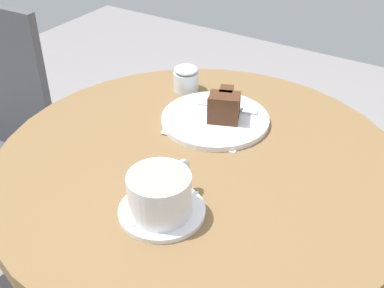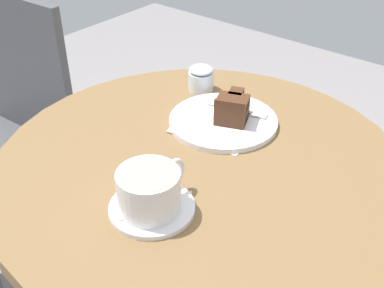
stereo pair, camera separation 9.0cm
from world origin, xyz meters
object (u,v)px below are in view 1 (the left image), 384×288
(napkin, at_px, (210,123))
(saucer, at_px, (162,211))
(teaspoon, at_px, (142,197))
(fork, at_px, (235,109))
(coffee_cup, at_px, (160,193))
(cake_slice, at_px, (224,106))
(cake_plate, at_px, (215,119))
(sugar_pot, at_px, (186,78))

(napkin, bearing_deg, saucer, -165.14)
(teaspoon, distance_m, fork, 0.34)
(saucer, distance_m, coffee_cup, 0.04)
(fork, bearing_deg, cake_slice, -110.61)
(cake_slice, distance_m, fork, 0.05)
(cake_plate, bearing_deg, coffee_cup, -166.85)
(cake_plate, relative_size, sugar_pot, 3.74)
(saucer, bearing_deg, cake_slice, 9.78)
(saucer, bearing_deg, napkin, 14.86)
(coffee_cup, bearing_deg, teaspoon, 79.69)
(cake_slice, distance_m, sugar_pot, 0.17)
(coffee_cup, xyz_separation_m, napkin, (0.29, 0.08, -0.04))
(fork, bearing_deg, teaspoon, -104.34)
(cake_plate, height_order, fork, fork)
(saucer, relative_size, cake_plate, 0.62)
(saucer, relative_size, teaspoon, 1.42)
(cake_slice, height_order, napkin, cake_slice)
(cake_slice, relative_size, fork, 0.70)
(coffee_cup, height_order, napkin, coffee_cup)
(cake_plate, distance_m, cake_slice, 0.04)
(teaspoon, xyz_separation_m, napkin, (0.28, 0.03, -0.01))
(teaspoon, bearing_deg, fork, -26.37)
(cake_slice, distance_m, napkin, 0.05)
(cake_plate, relative_size, cake_slice, 2.48)
(teaspoon, height_order, cake_plate, teaspoon)
(napkin, bearing_deg, cake_plate, -21.60)
(cake_plate, bearing_deg, sugar_pot, 55.64)
(teaspoon, xyz_separation_m, fork, (0.34, 0.00, 0.00))
(coffee_cup, distance_m, teaspoon, 0.06)
(cake_slice, height_order, fork, cake_slice)
(coffee_cup, bearing_deg, fork, 8.04)
(saucer, bearing_deg, coffee_cup, -168.57)
(fork, xyz_separation_m, napkin, (-0.06, 0.03, -0.01))
(cake_plate, height_order, cake_slice, cake_slice)
(cake_plate, bearing_deg, teaspoon, -175.05)
(coffee_cup, bearing_deg, cake_plate, 13.15)
(saucer, height_order, cake_slice, cake_slice)
(coffee_cup, xyz_separation_m, cake_plate, (0.30, 0.07, -0.04))
(teaspoon, relative_size, napkin, 0.51)
(saucer, xyz_separation_m, napkin, (0.28, 0.08, -0.00))
(saucer, bearing_deg, teaspoon, 84.00)
(cake_plate, distance_m, fork, 0.05)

